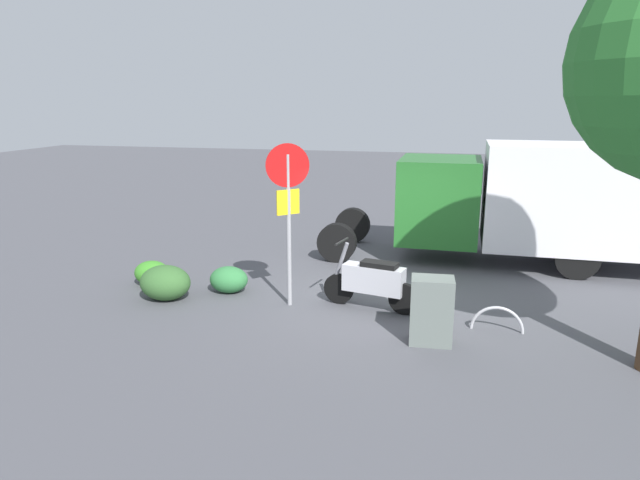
{
  "coord_description": "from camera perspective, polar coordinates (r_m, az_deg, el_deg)",
  "views": [
    {
      "loc": [
        -1.15,
        10.04,
        3.66
      ],
      "look_at": [
        1.17,
        0.29,
        1.12
      ],
      "focal_mm": 31.34,
      "sensor_mm": 36.0,
      "label": 1
    }
  ],
  "objects": [
    {
      "name": "box_truck_near",
      "position": [
        13.4,
        22.04,
        4.06
      ],
      "size": [
        8.33,
        2.3,
        2.71
      ],
      "rotation": [
        0.0,
        0.0,
        -0.02
      ],
      "color": "black",
      "rests_on": "ground"
    },
    {
      "name": "ground_plane",
      "position": [
        10.75,
        6.45,
        -5.8
      ],
      "size": [
        60.0,
        60.0,
        0.0
      ],
      "primitive_type": "plane",
      "color": "#4B4B51"
    },
    {
      "name": "motorcycle",
      "position": [
        9.98,
        5.41,
        -4.21
      ],
      "size": [
        1.79,
        0.68,
        1.2
      ],
      "rotation": [
        0.0,
        0.0,
        -0.22
      ],
      "color": "black",
      "rests_on": "ground"
    },
    {
      "name": "shrub_mid_verge",
      "position": [
        11.01,
        -9.29,
        -4.0
      ],
      "size": [
        0.75,
        0.61,
        0.51
      ],
      "primitive_type": "ellipsoid",
      "color": "#32783E",
      "rests_on": "ground"
    },
    {
      "name": "shrub_near_sign",
      "position": [
        10.85,
        -15.52,
        -4.22
      ],
      "size": [
        0.96,
        0.79,
        0.66
      ],
      "primitive_type": "ellipsoid",
      "color": "#35612E",
      "rests_on": "ground"
    },
    {
      "name": "stop_sign",
      "position": [
        9.79,
        -3.27,
        4.12
      ],
      "size": [
        0.71,
        0.33,
        2.93
      ],
      "color": "#9E9EA3",
      "rests_on": "ground"
    },
    {
      "name": "shrub_by_tree",
      "position": [
        11.81,
        -16.78,
        -3.23
      ],
      "size": [
        0.72,
        0.59,
        0.49
      ],
      "primitive_type": "ellipsoid",
      "color": "#3A8827",
      "rests_on": "ground"
    },
    {
      "name": "bike_rack_hoop",
      "position": [
        9.63,
        17.57,
        -8.83
      ],
      "size": [
        0.85,
        0.09,
        0.85
      ],
      "primitive_type": "torus",
      "rotation": [
        1.57,
        0.0,
        -0.05
      ],
      "color": "#B7B7BC",
      "rests_on": "ground"
    },
    {
      "name": "utility_cabinet",
      "position": [
        8.76,
        11.32,
        -7.09
      ],
      "size": [
        0.67,
        0.49,
        1.04
      ],
      "primitive_type": "cube",
      "rotation": [
        0.0,
        0.0,
        0.06
      ],
      "color": "slate",
      "rests_on": "ground"
    }
  ]
}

